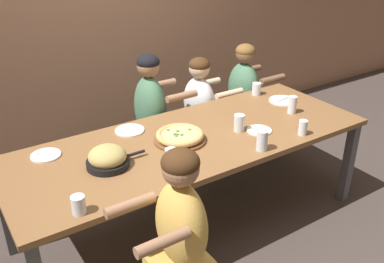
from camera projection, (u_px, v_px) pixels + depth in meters
name	position (u px, v px, depth m)	size (l,w,h in m)	color
ground_plane	(192.00, 222.00, 3.35)	(18.00, 18.00, 0.00)	#423833
dining_table	(192.00, 146.00, 3.05)	(2.61, 0.98, 0.75)	brown
pizza_board_main	(180.00, 136.00, 2.96)	(0.36, 0.36, 0.07)	brown
skillet_bowl	(108.00, 158.00, 2.65)	(0.39, 0.27, 0.14)	black
empty_plate_a	(259.00, 130.00, 3.11)	(0.18, 0.18, 0.02)	white
empty_plate_b	(130.00, 130.00, 3.11)	(0.21, 0.21, 0.02)	white
empty_plate_c	(46.00, 155.00, 2.78)	(0.19, 0.19, 0.02)	white
empty_plate_d	(283.00, 101.00, 3.63)	(0.23, 0.23, 0.02)	white
drinking_glass_a	(256.00, 90.00, 3.75)	(0.08, 0.08, 0.11)	silver
drinking_glass_b	(171.00, 160.00, 2.61)	(0.08, 0.08, 0.14)	silver
drinking_glass_c	(79.00, 206.00, 2.22)	(0.08, 0.08, 0.10)	silver
drinking_glass_d	(239.00, 123.00, 3.09)	(0.08, 0.08, 0.13)	silver
drinking_glass_e	(292.00, 106.00, 3.39)	(0.07, 0.07, 0.14)	silver
drinking_glass_f	(262.00, 141.00, 2.83)	(0.08, 0.08, 0.14)	silver
drinking_glass_g	(303.00, 129.00, 3.04)	(0.06, 0.06, 0.11)	silver
diner_far_center	(152.00, 127.00, 3.67)	(0.51, 0.40, 1.17)	#477556
diner_far_right	(243.00, 105.00, 4.18)	(0.51, 0.40, 1.11)	#477556
diner_far_midright	(199.00, 119.00, 3.94)	(0.51, 0.40, 1.07)	silver
diner_near_midleft	(181.00, 249.00, 2.32)	(0.51, 0.40, 1.13)	gold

